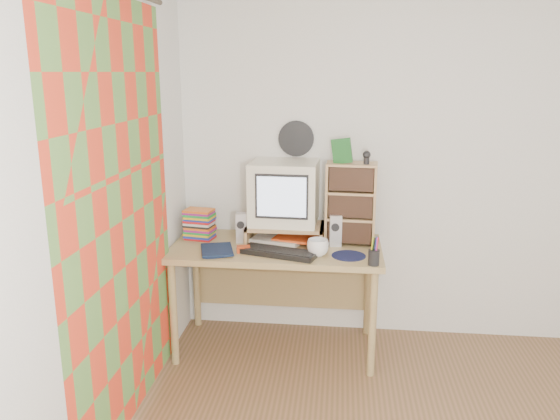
% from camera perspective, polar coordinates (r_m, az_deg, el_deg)
% --- Properties ---
extents(back_wall, '(3.50, 0.00, 3.50)m').
position_cam_1_polar(back_wall, '(3.93, 15.37, 4.45)').
color(back_wall, white).
rests_on(back_wall, floor).
extents(left_wall, '(0.00, 3.50, 3.50)m').
position_cam_1_polar(left_wall, '(2.45, -21.39, -1.72)').
color(left_wall, white).
rests_on(left_wall, floor).
extents(curtain, '(0.00, 2.20, 2.20)m').
position_cam_1_polar(curtain, '(2.88, -16.16, -1.08)').
color(curtain, '#F13E22').
rests_on(curtain, left_wall).
extents(wall_disc, '(0.25, 0.02, 0.25)m').
position_cam_1_polar(wall_disc, '(3.85, 1.70, 7.47)').
color(wall_disc, black).
rests_on(wall_disc, back_wall).
extents(desk, '(1.40, 0.70, 0.75)m').
position_cam_1_polar(desk, '(3.77, -0.28, -5.42)').
color(desk, tan).
rests_on(desk, floor).
extents(monitor_riser, '(0.52, 0.30, 0.12)m').
position_cam_1_polar(monitor_riser, '(3.73, 0.55, -1.95)').
color(monitor_riser, tan).
rests_on(monitor_riser, desk).
extents(crt_monitor, '(0.47, 0.47, 0.42)m').
position_cam_1_polar(crt_monitor, '(3.72, 0.46, 1.80)').
color(crt_monitor, white).
rests_on(crt_monitor, monitor_riser).
extents(speaker_left, '(0.08, 0.08, 0.20)m').
position_cam_1_polar(speaker_left, '(3.73, -4.02, -1.85)').
color(speaker_left, silver).
rests_on(speaker_left, desk).
extents(speaker_right, '(0.09, 0.09, 0.21)m').
position_cam_1_polar(speaker_right, '(3.67, 5.80, -2.11)').
color(speaker_right, silver).
rests_on(speaker_right, desk).
extents(keyboard, '(0.51, 0.29, 0.03)m').
position_cam_1_polar(keyboard, '(3.49, -0.09, -4.46)').
color(keyboard, black).
rests_on(keyboard, desk).
extents(dvd_stack, '(0.21, 0.17, 0.27)m').
position_cam_1_polar(dvd_stack, '(3.83, -8.44, -1.03)').
color(dvd_stack, brown).
rests_on(dvd_stack, desk).
extents(cd_rack, '(0.34, 0.20, 0.55)m').
position_cam_1_polar(cd_rack, '(3.68, 7.42, 0.66)').
color(cd_rack, tan).
rests_on(cd_rack, desk).
extents(mug, '(0.17, 0.17, 0.11)m').
position_cam_1_polar(mug, '(3.47, 3.97, -3.94)').
color(mug, white).
rests_on(mug, desk).
extents(diary, '(0.28, 0.24, 0.05)m').
position_cam_1_polar(diary, '(3.56, -8.21, -4.07)').
color(diary, '#101D3B').
rests_on(diary, desk).
extents(mousepad, '(0.25, 0.25, 0.00)m').
position_cam_1_polar(mousepad, '(3.50, 7.19, -4.76)').
color(mousepad, '#0F1435').
rests_on(mousepad, desk).
extents(pen_cup, '(0.09, 0.09, 0.14)m').
position_cam_1_polar(pen_cup, '(3.34, 9.79, -4.59)').
color(pen_cup, black).
rests_on(pen_cup, desk).
extents(papers, '(0.39, 0.33, 0.04)m').
position_cam_1_polar(papers, '(3.76, 0.61, -2.96)').
color(papers, silver).
rests_on(papers, desk).
extents(red_box, '(0.10, 0.07, 0.04)m').
position_cam_1_polar(red_box, '(3.54, -3.85, -4.11)').
color(red_box, '#AF3512').
rests_on(red_box, desk).
extents(game_box, '(0.13, 0.05, 0.16)m').
position_cam_1_polar(game_box, '(3.60, 6.48, 6.15)').
color(game_box, '#1A5E22').
rests_on(game_box, cd_rack).
extents(webcam, '(0.06, 0.06, 0.09)m').
position_cam_1_polar(webcam, '(3.59, 9.04, 5.44)').
color(webcam, black).
rests_on(webcam, cd_rack).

